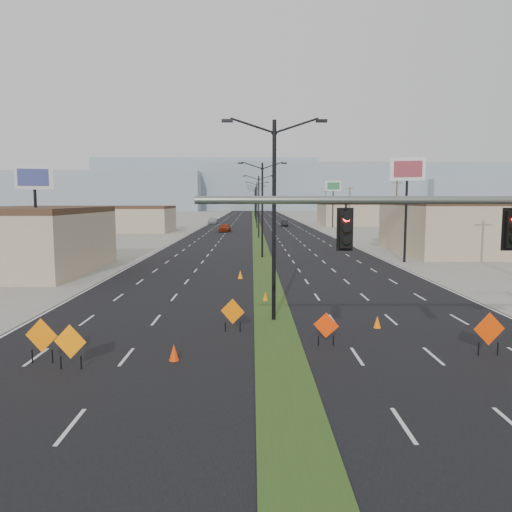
{
  "coord_description": "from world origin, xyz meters",
  "views": [
    {
      "loc": [
        -1.1,
        -12.89,
        6.09
      ],
      "look_at": [
        -0.89,
        12.94,
        3.2
      ],
      "focal_mm": 35.0,
      "sensor_mm": 36.0,
      "label": 1
    }
  ],
  "objects_px": {
    "streetlight_3": "(257,203)",
    "cone_3": "(240,275)",
    "car_mid": "(285,223)",
    "construction_sign_2": "(233,313)",
    "cone_2": "(377,322)",
    "car_left": "(225,228)",
    "pole_sign_west": "(34,186)",
    "streetlight_2": "(259,204)",
    "construction_sign_0": "(41,337)",
    "pole_sign_east_far": "(333,189)",
    "streetlight_1": "(262,207)",
    "streetlight_6": "(255,202)",
    "construction_sign_3": "(326,327)",
    "pole_sign_east_near": "(407,177)",
    "cone_1": "(265,297)",
    "cone_0": "(174,353)",
    "streetlight_0": "(274,214)",
    "construction_sign_4": "(489,330)",
    "streetlight_4": "(256,203)",
    "car_far": "(212,221)",
    "streetlight_5": "(255,202)",
    "construction_sign_1": "(70,343)"
  },
  "relations": [
    {
      "from": "streetlight_3",
      "to": "cone_3",
      "type": "xyz_separation_m",
      "value": [
        -2.01,
        -70.49,
        -5.08
      ]
    },
    {
      "from": "car_mid",
      "to": "construction_sign_2",
      "type": "bearing_deg",
      "value": -89.33
    },
    {
      "from": "car_mid",
      "to": "cone_2",
      "type": "bearing_deg",
      "value": -85.16
    },
    {
      "from": "car_left",
      "to": "pole_sign_west",
      "type": "bearing_deg",
      "value": -96.52
    },
    {
      "from": "streetlight_2",
      "to": "cone_3",
      "type": "height_order",
      "value": "streetlight_2"
    },
    {
      "from": "construction_sign_0",
      "to": "pole_sign_east_far",
      "type": "relative_size",
      "value": 0.17
    },
    {
      "from": "streetlight_3",
      "to": "construction_sign_0",
      "type": "height_order",
      "value": "streetlight_3"
    },
    {
      "from": "streetlight_1",
      "to": "streetlight_6",
      "type": "distance_m",
      "value": 140.0
    },
    {
      "from": "construction_sign_3",
      "to": "pole_sign_east_near",
      "type": "xyz_separation_m",
      "value": [
        12.0,
        28.47,
        7.54
      ]
    },
    {
      "from": "construction_sign_3",
      "to": "cone_1",
      "type": "distance_m",
      "value": 9.61
    },
    {
      "from": "pole_sign_west",
      "to": "cone_0",
      "type": "bearing_deg",
      "value": -74.94
    },
    {
      "from": "pole_sign_west",
      "to": "streetlight_0",
      "type": "bearing_deg",
      "value": -58.57
    },
    {
      "from": "cone_2",
      "to": "construction_sign_4",
      "type": "bearing_deg",
      "value": -52.39
    },
    {
      "from": "pole_sign_west",
      "to": "streetlight_4",
      "type": "bearing_deg",
      "value": 60.88
    },
    {
      "from": "streetlight_3",
      "to": "pole_sign_west",
      "type": "height_order",
      "value": "streetlight_3"
    },
    {
      "from": "car_far",
      "to": "streetlight_2",
      "type": "bearing_deg",
      "value": -79.3
    },
    {
      "from": "streetlight_5",
      "to": "pole_sign_east_near",
      "type": "distance_m",
      "value": 116.93
    },
    {
      "from": "construction_sign_0",
      "to": "streetlight_1",
      "type": "bearing_deg",
      "value": 85.53
    },
    {
      "from": "construction_sign_1",
      "to": "construction_sign_3",
      "type": "height_order",
      "value": "construction_sign_1"
    },
    {
      "from": "streetlight_0",
      "to": "streetlight_3",
      "type": "xyz_separation_m",
      "value": [
        0.0,
        84.0,
        0.0
      ]
    },
    {
      "from": "streetlight_3",
      "to": "pole_sign_east_far",
      "type": "relative_size",
      "value": 0.96
    },
    {
      "from": "construction_sign_2",
      "to": "streetlight_2",
      "type": "bearing_deg",
      "value": 109.15
    },
    {
      "from": "car_far",
      "to": "pole_sign_east_near",
      "type": "distance_m",
      "value": 85.53
    },
    {
      "from": "car_far",
      "to": "cone_0",
      "type": "xyz_separation_m",
      "value": [
        7.34,
        -111.7,
        -0.46
      ]
    },
    {
      "from": "construction_sign_3",
      "to": "cone_2",
      "type": "xyz_separation_m",
      "value": [
        2.89,
        2.89,
        -0.53
      ]
    },
    {
      "from": "construction_sign_3",
      "to": "streetlight_1",
      "type": "bearing_deg",
      "value": 114.63
    },
    {
      "from": "streetlight_0",
      "to": "construction_sign_3",
      "type": "bearing_deg",
      "value": -66.13
    },
    {
      "from": "car_far",
      "to": "construction_sign_3",
      "type": "bearing_deg",
      "value": -85.39
    },
    {
      "from": "car_left",
      "to": "car_far",
      "type": "relative_size",
      "value": 0.89
    },
    {
      "from": "streetlight_4",
      "to": "construction_sign_2",
      "type": "relative_size",
      "value": 6.36
    },
    {
      "from": "streetlight_2",
      "to": "cone_3",
      "type": "relative_size",
      "value": 14.85
    },
    {
      "from": "car_left",
      "to": "pole_sign_west",
      "type": "xyz_separation_m",
      "value": [
        -12.37,
        -55.54,
        6.41
      ]
    },
    {
      "from": "pole_sign_west",
      "to": "construction_sign_1",
      "type": "bearing_deg",
      "value": -82.73
    },
    {
      "from": "construction_sign_0",
      "to": "pole_sign_east_far",
      "type": "height_order",
      "value": "pole_sign_east_far"
    },
    {
      "from": "car_mid",
      "to": "construction_sign_3",
      "type": "distance_m",
      "value": 96.55
    },
    {
      "from": "car_left",
      "to": "construction_sign_0",
      "type": "relative_size",
      "value": 2.79
    },
    {
      "from": "construction_sign_2",
      "to": "cone_0",
      "type": "xyz_separation_m",
      "value": [
        -2.08,
        -4.16,
        -0.6
      ]
    },
    {
      "from": "streetlight_2",
      "to": "construction_sign_1",
      "type": "xyz_separation_m",
      "value": [
        -7.65,
        -63.38,
        -4.44
      ]
    },
    {
      "from": "car_left",
      "to": "pole_sign_west",
      "type": "height_order",
      "value": "pole_sign_west"
    },
    {
      "from": "car_left",
      "to": "pole_sign_west",
      "type": "relative_size",
      "value": 0.54
    },
    {
      "from": "streetlight_4",
      "to": "construction_sign_3",
      "type": "relative_size",
      "value": 7.02
    },
    {
      "from": "car_far",
      "to": "construction_sign_2",
      "type": "relative_size",
      "value": 3.44
    },
    {
      "from": "cone_0",
      "to": "cone_2",
      "type": "relative_size",
      "value": 1.08
    },
    {
      "from": "streetlight_5",
      "to": "construction_sign_4",
      "type": "relative_size",
      "value": 5.78
    },
    {
      "from": "streetlight_2",
      "to": "streetlight_1",
      "type": "bearing_deg",
      "value": -90.0
    },
    {
      "from": "streetlight_1",
      "to": "cone_2",
      "type": "height_order",
      "value": "streetlight_1"
    },
    {
      "from": "construction_sign_4",
      "to": "pole_sign_west",
      "type": "distance_m",
      "value": 35.23
    },
    {
      "from": "streetlight_1",
      "to": "construction_sign_2",
      "type": "relative_size",
      "value": 6.36
    },
    {
      "from": "construction_sign_0",
      "to": "cone_1",
      "type": "height_order",
      "value": "construction_sign_0"
    },
    {
      "from": "streetlight_5",
      "to": "construction_sign_3",
      "type": "distance_m",
      "value": 144.61
    }
  ]
}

